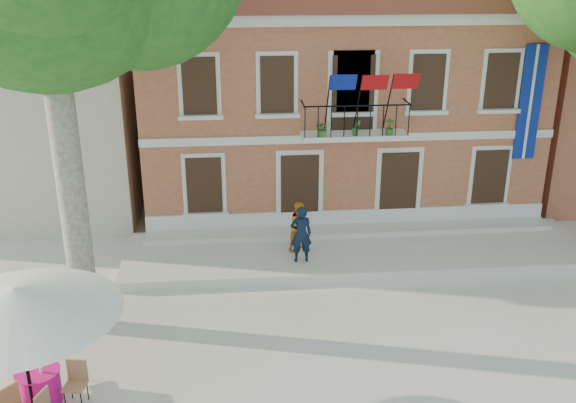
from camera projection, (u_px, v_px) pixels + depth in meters
The scene contains 8 objects.
ground at pixel (309, 340), 15.33m from camera, with size 90.00×90.00×0.00m, color beige.
main_building at pixel (332, 96), 23.44m from camera, with size 13.50×9.59×7.50m.
neighbor_west at pixel (19, 112), 23.61m from camera, with size 9.40×9.40×6.40m.
terrace at pixel (357, 252), 19.54m from camera, with size 14.00×3.40×0.30m, color silver.
patio_umbrella at pixel (15, 302), 11.87m from camera, with size 3.88×3.88×2.88m.
pedestrian_navy at pixel (301, 234), 18.32m from camera, with size 0.62×0.41×1.70m, color black.
pedestrian_orange at pixel (300, 226), 19.06m from camera, with size 0.74×0.58×1.53m, color orange.
cafe_table_0 at pixel (39, 385), 13.02m from camera, with size 1.75×1.85×0.95m.
Camera 1 is at (-1.70, -13.03, 8.58)m, focal length 40.00 mm.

